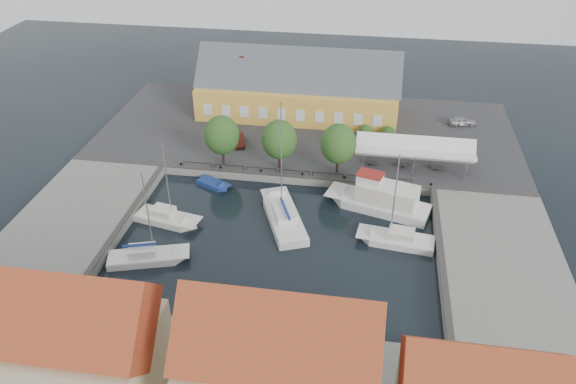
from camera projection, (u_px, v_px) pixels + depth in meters
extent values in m
plane|color=black|center=(279.00, 235.00, 58.63)|extent=(140.00, 140.00, 0.00)
cube|color=#2D2D30|center=(307.00, 133.00, 77.48)|extent=(56.00, 26.00, 1.00)
cube|color=slate|center=(72.00, 223.00, 59.59)|extent=(12.00, 24.00, 1.00)
cube|color=slate|center=(501.00, 264.00, 53.81)|extent=(12.00, 24.00, 1.00)
cube|color=#383533|center=(294.00, 176.00, 66.62)|extent=(56.00, 0.60, 0.12)
cube|color=#383533|center=(122.00, 223.00, 58.54)|extent=(0.60, 24.00, 0.12)
cube|color=#383533|center=(441.00, 254.00, 54.25)|extent=(0.60, 24.00, 0.12)
cylinder|color=black|center=(181.00, 164.00, 68.64)|extent=(0.24, 0.24, 0.40)
cylinder|color=black|center=(221.00, 168.00, 67.98)|extent=(0.24, 0.24, 0.40)
cylinder|color=black|center=(261.00, 171.00, 67.32)|extent=(0.24, 0.24, 0.40)
cylinder|color=black|center=(302.00, 174.00, 66.67)|extent=(0.24, 0.24, 0.40)
cylinder|color=black|center=(344.00, 178.00, 66.01)|extent=(0.24, 0.24, 0.40)
cylinder|color=black|center=(387.00, 181.00, 65.35)|extent=(0.24, 0.24, 0.40)
cylinder|color=black|center=(431.00, 185.00, 64.69)|extent=(0.24, 0.24, 0.40)
cube|color=gold|center=(298.00, 99.00, 80.42)|extent=(28.00, 10.00, 4.50)
cube|color=#474C51|center=(298.00, 76.00, 78.53)|extent=(28.56, 7.60, 7.60)
cube|color=gold|center=(240.00, 83.00, 86.99)|extent=(6.00, 6.00, 3.50)
cube|color=brown|center=(242.00, 60.00, 78.58)|extent=(0.60, 0.60, 1.20)
cube|color=white|center=(415.00, 148.00, 66.85)|extent=(14.00, 4.00, 0.25)
cylinder|color=silver|center=(363.00, 162.00, 66.87)|extent=(0.10, 0.10, 2.70)
cylinder|color=silver|center=(364.00, 148.00, 69.86)|extent=(0.10, 0.10, 2.70)
cylinder|color=silver|center=(414.00, 166.00, 66.08)|extent=(0.10, 0.10, 2.70)
cylinder|color=silver|center=(413.00, 151.00, 69.07)|extent=(0.10, 0.10, 2.70)
cylinder|color=silver|center=(466.00, 170.00, 65.29)|extent=(0.10, 0.10, 2.70)
cylinder|color=silver|center=(463.00, 155.00, 68.28)|extent=(0.10, 0.10, 2.70)
cylinder|color=black|center=(223.00, 156.00, 68.69)|extent=(0.30, 0.30, 2.10)
ellipsoid|color=#214819|center=(222.00, 135.00, 67.15)|extent=(4.20, 4.20, 4.83)
cylinder|color=black|center=(279.00, 160.00, 67.76)|extent=(0.30, 0.30, 2.10)
ellipsoid|color=#214819|center=(279.00, 139.00, 66.23)|extent=(4.20, 4.20, 4.83)
cylinder|color=black|center=(337.00, 165.00, 66.84)|extent=(0.30, 0.30, 2.10)
ellipsoid|color=#214819|center=(338.00, 144.00, 65.31)|extent=(4.20, 4.20, 4.83)
imported|color=#A7A8AE|center=(462.00, 121.00, 77.95)|extent=(3.96, 2.29, 1.27)
imported|color=#551D13|center=(239.00, 139.00, 73.34)|extent=(2.52, 4.10, 1.28)
cube|color=silver|center=(285.00, 224.00, 60.00)|extent=(6.12, 8.99, 1.50)
cube|color=silver|center=(283.00, 212.00, 60.43)|extent=(6.64, 10.50, 0.08)
cube|color=silver|center=(285.00, 213.00, 59.49)|extent=(3.26, 3.93, 0.90)
cylinder|color=silver|center=(281.00, 159.00, 57.56)|extent=(0.12, 0.12, 12.63)
cube|color=navy|center=(285.00, 208.00, 58.92)|extent=(1.80, 3.98, 0.22)
cube|color=silver|center=(386.00, 209.00, 62.38)|extent=(10.05, 6.02, 1.80)
cube|color=silver|center=(376.00, 200.00, 62.30)|extent=(11.82, 6.40, 0.08)
cube|color=silver|center=(387.00, 194.00, 61.30)|extent=(7.07, 4.69, 2.20)
cube|color=silver|center=(370.00, 179.00, 61.30)|extent=(3.03, 2.59, 1.20)
cube|color=maroon|center=(370.00, 174.00, 60.95)|extent=(3.29, 2.76, 0.10)
cube|color=silver|center=(402.00, 243.00, 57.31)|extent=(6.67, 3.43, 1.30)
cube|color=silver|center=(395.00, 237.00, 57.12)|extent=(7.92, 3.48, 0.08)
cube|color=silver|center=(401.00, 234.00, 56.72)|extent=(2.76, 2.11, 0.90)
cylinder|color=silver|center=(395.00, 197.00, 54.67)|extent=(0.12, 0.12, 9.58)
cube|color=silver|center=(163.00, 220.00, 60.75)|extent=(6.32, 3.70, 1.30)
cube|color=silver|center=(168.00, 216.00, 60.16)|extent=(7.46, 3.84, 0.08)
cube|color=silver|center=(163.00, 212.00, 60.08)|extent=(2.67, 2.19, 0.90)
cylinder|color=silver|center=(167.00, 182.00, 57.65)|extent=(0.12, 0.12, 8.88)
cube|color=silver|center=(142.00, 260.00, 55.02)|extent=(6.86, 4.23, 1.30)
cube|color=silver|center=(149.00, 254.00, 54.74)|extent=(8.06, 4.52, 0.08)
cube|color=silver|center=(142.00, 251.00, 54.42)|extent=(2.95, 2.35, 0.90)
cylinder|color=silver|center=(148.00, 214.00, 52.27)|extent=(0.12, 0.12, 9.45)
cube|color=navy|center=(139.00, 245.00, 54.00)|extent=(3.14, 1.15, 0.22)
cube|color=silver|center=(108.00, 295.00, 50.85)|extent=(4.37, 2.51, 0.90)
cube|color=silver|center=(112.00, 293.00, 50.46)|extent=(5.18, 2.54, 0.08)
cube|color=navy|center=(212.00, 184.00, 66.90)|extent=(3.88, 3.10, 0.80)
cube|color=navy|center=(214.00, 182.00, 66.45)|extent=(4.46, 3.35, 0.08)
cube|color=beige|center=(78.00, 368.00, 38.40)|extent=(11.00, 8.00, 7.00)
cube|color=#9F4C22|center=(63.00, 319.00, 35.83)|extent=(11.33, 6.50, 6.50)
cube|color=brown|center=(16.00, 295.00, 35.30)|extent=(0.70, 0.70, 1.00)
cube|color=brown|center=(91.00, 305.00, 34.71)|extent=(0.60, 0.60, 0.80)
cube|color=#9F4C22|center=(278.00, 339.00, 33.72)|extent=(12.36, 6.50, 6.50)
cube|color=brown|center=(228.00, 314.00, 33.22)|extent=(0.70, 0.70, 1.00)
cube|color=brown|center=(319.00, 325.00, 32.57)|extent=(0.60, 0.60, 0.80)
cube|color=brown|center=(447.00, 365.00, 31.26)|extent=(0.70, 0.70, 1.00)
cube|color=brown|center=(523.00, 376.00, 30.78)|extent=(0.60, 0.60, 0.80)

